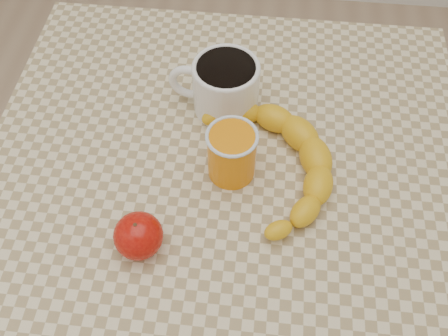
# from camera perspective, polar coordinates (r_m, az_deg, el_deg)

# --- Properties ---
(ground) EXTENTS (3.00, 3.00, 0.00)m
(ground) POSITION_cam_1_polar(r_m,az_deg,el_deg) (1.48, 0.00, -17.19)
(ground) COLOR tan
(ground) RESTS_ON ground
(table) EXTENTS (0.80, 0.80, 0.75)m
(table) POSITION_cam_1_polar(r_m,az_deg,el_deg) (0.87, 0.00, -3.96)
(table) COLOR beige
(table) RESTS_ON ground
(coffee_mug) EXTENTS (0.16, 0.12, 0.10)m
(coffee_mug) POSITION_cam_1_polar(r_m,az_deg,el_deg) (0.85, 0.00, 9.50)
(coffee_mug) COLOR white
(coffee_mug) RESTS_ON table
(orange_juice_glass) EXTENTS (0.08, 0.08, 0.09)m
(orange_juice_glass) POSITION_cam_1_polar(r_m,az_deg,el_deg) (0.77, 0.89, 1.70)
(orange_juice_glass) COLOR orange
(orange_juice_glass) RESTS_ON table
(apple) EXTENTS (0.09, 0.09, 0.07)m
(apple) POSITION_cam_1_polar(r_m,az_deg,el_deg) (0.72, -9.75, -7.63)
(apple) COLOR #880604
(apple) RESTS_ON table
(banana) EXTENTS (0.42, 0.45, 0.05)m
(banana) POSITION_cam_1_polar(r_m,az_deg,el_deg) (0.79, 5.66, 0.83)
(banana) COLOR gold
(banana) RESTS_ON table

